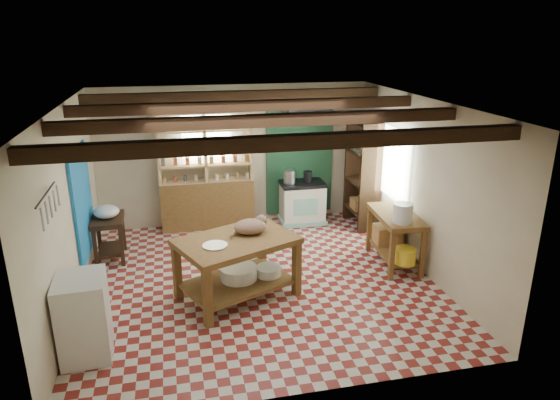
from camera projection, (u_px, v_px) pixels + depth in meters
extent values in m
cube|color=maroon|center=(259.00, 281.00, 7.40)|extent=(5.00, 5.00, 0.02)
cube|color=#414145|center=(256.00, 103.00, 6.55)|extent=(5.00, 5.00, 0.02)
cube|color=beige|center=(234.00, 156.00, 9.28)|extent=(5.00, 0.04, 2.60)
cube|color=beige|center=(304.00, 280.00, 4.66)|extent=(5.00, 0.04, 2.60)
cube|color=beige|center=(68.00, 210.00, 6.46)|extent=(0.04, 5.00, 2.60)
cube|color=beige|center=(422.00, 186.00, 7.48)|extent=(0.04, 5.00, 2.60)
cube|color=#352112|center=(256.00, 113.00, 6.59)|extent=(5.00, 3.80, 0.15)
cube|color=#186EB5|center=(83.00, 202.00, 7.36)|extent=(0.04, 1.40, 1.60)
cube|color=#1C472C|center=(300.00, 155.00, 9.53)|extent=(1.30, 0.04, 2.30)
cube|color=silver|center=(206.00, 136.00, 9.03)|extent=(0.90, 0.02, 0.80)
cube|color=silver|center=(393.00, 163.00, 8.37)|extent=(0.02, 1.30, 1.20)
cube|color=black|center=(47.00, 205.00, 5.21)|extent=(0.06, 0.90, 0.28)
cube|color=black|center=(306.00, 110.00, 8.84)|extent=(0.86, 0.12, 0.36)
cube|color=tan|center=(206.00, 170.00, 9.06)|extent=(1.70, 0.34, 2.20)
cube|color=#352112|center=(363.00, 174.00, 9.20)|extent=(0.40, 0.86, 2.00)
cube|color=brown|center=(237.00, 268.00, 6.82)|extent=(1.80, 1.53, 0.86)
cube|color=silver|center=(302.00, 202.00, 9.50)|extent=(0.83, 0.56, 0.80)
cube|color=#352112|center=(110.00, 238.00, 7.97)|extent=(0.51, 0.72, 0.72)
cube|color=silver|center=(84.00, 317.00, 5.56)|extent=(0.57, 0.67, 0.96)
cube|color=brown|center=(395.00, 239.00, 7.80)|extent=(0.67, 1.21, 0.84)
ellipsoid|color=#987358|center=(250.00, 227.00, 6.83)|extent=(0.56, 0.53, 0.20)
cylinder|color=#A5A6AC|center=(215.00, 246.00, 6.45)|extent=(0.43, 0.43, 0.02)
cylinder|color=silver|center=(239.00, 273.00, 6.92)|extent=(0.67, 0.67, 0.18)
cylinder|color=silver|center=(269.00, 271.00, 7.04)|extent=(0.47, 0.47, 0.13)
cylinder|color=#A5A6AC|center=(290.00, 177.00, 9.28)|extent=(0.22, 0.22, 0.25)
cylinder|color=black|center=(308.00, 177.00, 9.36)|extent=(0.16, 0.16, 0.20)
ellipsoid|color=silver|center=(106.00, 212.00, 7.82)|extent=(0.41, 0.41, 0.20)
cylinder|color=silver|center=(403.00, 213.00, 7.28)|extent=(0.31, 0.31, 0.29)
cube|color=#AD7F46|center=(388.00, 234.00, 8.09)|extent=(0.44, 0.37, 0.29)
cylinder|color=yellow|center=(405.00, 256.00, 7.40)|extent=(0.34, 0.34, 0.24)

